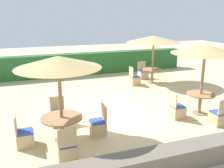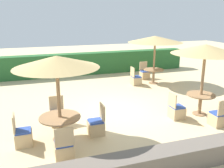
{
  "view_description": "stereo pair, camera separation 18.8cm",
  "coord_description": "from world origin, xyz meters",
  "px_view_note": "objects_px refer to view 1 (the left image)",
  "views": [
    {
      "loc": [
        -3.11,
        -8.11,
        3.53
      ],
      "look_at": [
        0.0,
        0.6,
        0.9
      ],
      "focal_mm": 40.0,
      "sensor_mm": 36.0,
      "label": 1
    },
    {
      "loc": [
        -2.93,
        -8.17,
        3.53
      ],
      "look_at": [
        0.0,
        0.6,
        0.9
      ],
      "focal_mm": 40.0,
      "sensor_mm": 36.0,
      "label": 2
    }
  ],
  "objects_px": {
    "round_table_front_left": "(62,121)",
    "patio_chair_front_left_north": "(59,117)",
    "patio_chair_back_right_north": "(143,74)",
    "round_table_front_right": "(200,98)",
    "patio_chair_front_right_south": "(219,117)",
    "parasol_front_right": "(205,49)",
    "patio_chair_front_right_west": "(177,111)",
    "patio_chair_front_left_south": "(67,150)",
    "patio_chair_front_left_east": "(98,126)",
    "parasol_back_right": "(154,39)",
    "patio_chair_front_left_west": "(25,137)",
    "parasol_front_left": "(58,62)",
    "round_table_back_right": "(152,72)",
    "patio_chair_back_right_west": "(135,80)"
  },
  "relations": [
    {
      "from": "patio_chair_front_left_north",
      "to": "patio_chair_back_right_north",
      "type": "bearing_deg",
      "value": -139.53
    },
    {
      "from": "patio_chair_back_right_north",
      "to": "patio_chair_front_left_south",
      "type": "height_order",
      "value": "same"
    },
    {
      "from": "patio_chair_front_left_north",
      "to": "patio_chair_front_right_south",
      "type": "bearing_deg",
      "value": 160.44
    },
    {
      "from": "parasol_front_left",
      "to": "round_table_front_right",
      "type": "xyz_separation_m",
      "value": [
        5.01,
        0.32,
        -1.7
      ]
    },
    {
      "from": "parasol_front_right",
      "to": "round_table_front_right",
      "type": "height_order",
      "value": "parasol_front_right"
    },
    {
      "from": "parasol_front_right",
      "to": "parasol_back_right",
      "type": "bearing_deg",
      "value": 85.08
    },
    {
      "from": "patio_chair_back_right_west",
      "to": "patio_chair_front_left_west",
      "type": "bearing_deg",
      "value": -49.7
    },
    {
      "from": "patio_chair_back_right_north",
      "to": "patio_chair_back_right_west",
      "type": "bearing_deg",
      "value": 45.75
    },
    {
      "from": "patio_chair_front_left_east",
      "to": "patio_chair_front_left_west",
      "type": "bearing_deg",
      "value": 89.72
    },
    {
      "from": "round_table_back_right",
      "to": "patio_chair_back_right_west",
      "type": "bearing_deg",
      "value": 179.96
    },
    {
      "from": "parasol_front_left",
      "to": "patio_chair_front_left_east",
      "type": "height_order",
      "value": "parasol_front_left"
    },
    {
      "from": "round_table_back_right",
      "to": "patio_chair_front_right_west",
      "type": "height_order",
      "value": "patio_chair_front_right_west"
    },
    {
      "from": "patio_chair_back_right_north",
      "to": "patio_chair_front_left_west",
      "type": "relative_size",
      "value": 1.0
    },
    {
      "from": "round_table_front_left",
      "to": "patio_chair_front_right_west",
      "type": "xyz_separation_m",
      "value": [
        4.0,
        0.27,
        -0.32
      ]
    },
    {
      "from": "patio_chair_front_left_east",
      "to": "patio_chair_front_right_west",
      "type": "distance_m",
      "value": 2.96
    },
    {
      "from": "patio_chair_front_right_west",
      "to": "round_table_back_right",
      "type": "bearing_deg",
      "value": 162.42
    },
    {
      "from": "patio_chair_front_left_north",
      "to": "patio_chair_front_right_south",
      "type": "height_order",
      "value": "same"
    },
    {
      "from": "round_table_front_right",
      "to": "patio_chair_back_right_west",
      "type": "bearing_deg",
      "value": 98.4
    },
    {
      "from": "round_table_front_left",
      "to": "patio_chair_front_right_west",
      "type": "distance_m",
      "value": 4.03
    },
    {
      "from": "patio_chair_front_left_west",
      "to": "parasol_front_right",
      "type": "distance_m",
      "value": 6.4
    },
    {
      "from": "round_table_front_left",
      "to": "patio_chair_front_left_west",
      "type": "height_order",
      "value": "patio_chair_front_left_west"
    },
    {
      "from": "patio_chair_front_left_west",
      "to": "patio_chair_front_left_north",
      "type": "distance_m",
      "value": 1.5
    },
    {
      "from": "patio_chair_back_right_north",
      "to": "parasol_front_right",
      "type": "relative_size",
      "value": 0.37
    },
    {
      "from": "parasol_back_right",
      "to": "patio_chair_front_right_south",
      "type": "height_order",
      "value": "parasol_back_right"
    },
    {
      "from": "patio_chair_front_right_west",
      "to": "parasol_back_right",
      "type": "bearing_deg",
      "value": 162.42
    },
    {
      "from": "round_table_back_right",
      "to": "patio_chair_front_right_south",
      "type": "height_order",
      "value": "patio_chair_front_right_south"
    },
    {
      "from": "round_table_front_right",
      "to": "patio_chair_front_right_south",
      "type": "bearing_deg",
      "value": -92.76
    },
    {
      "from": "patio_chair_front_left_east",
      "to": "parasol_front_right",
      "type": "height_order",
      "value": "parasol_front_right"
    },
    {
      "from": "patio_chair_back_right_west",
      "to": "round_table_front_right",
      "type": "distance_m",
      "value": 4.33
    },
    {
      "from": "parasol_front_right",
      "to": "round_table_front_right",
      "type": "relative_size",
      "value": 2.55
    },
    {
      "from": "round_table_front_left",
      "to": "patio_chair_front_left_north",
      "type": "xyz_separation_m",
      "value": [
        0.04,
        1.06,
        -0.32
      ]
    },
    {
      "from": "round_table_back_right",
      "to": "parasol_front_right",
      "type": "height_order",
      "value": "parasol_front_right"
    },
    {
      "from": "patio_chair_front_left_south",
      "to": "patio_chair_front_left_east",
      "type": "xyz_separation_m",
      "value": [
        1.11,
        1.03,
        0.0
      ]
    },
    {
      "from": "patio_chair_front_left_west",
      "to": "round_table_front_right",
      "type": "height_order",
      "value": "patio_chair_front_left_west"
    },
    {
      "from": "patio_chair_front_left_south",
      "to": "patio_chair_front_right_south",
      "type": "height_order",
      "value": "same"
    },
    {
      "from": "patio_chair_front_left_west",
      "to": "patio_chair_front_left_south",
      "type": "bearing_deg",
      "value": 43.12
    },
    {
      "from": "patio_chair_back_right_west",
      "to": "patio_chair_front_left_east",
      "type": "distance_m",
      "value": 5.67
    },
    {
      "from": "parasol_back_right",
      "to": "patio_chair_front_right_west",
      "type": "xyz_separation_m",
      "value": [
        -1.37,
        -4.32,
        -2.01
      ]
    },
    {
      "from": "parasol_front_left",
      "to": "patio_chair_front_left_south",
      "type": "bearing_deg",
      "value": -92.94
    },
    {
      "from": "patio_chair_front_right_west",
      "to": "parasol_front_right",
      "type": "bearing_deg",
      "value": 92.86
    },
    {
      "from": "parasol_back_right",
      "to": "patio_chair_back_right_west",
      "type": "relative_size",
      "value": 2.95
    },
    {
      "from": "patio_chair_back_right_north",
      "to": "patio_chair_back_right_west",
      "type": "height_order",
      "value": "same"
    },
    {
      "from": "patio_chair_front_left_north",
      "to": "round_table_back_right",
      "type": "bearing_deg",
      "value": -146.5
    },
    {
      "from": "parasol_back_right",
      "to": "patio_chair_front_left_west",
      "type": "bearing_deg",
      "value": -144.41
    },
    {
      "from": "patio_chair_front_left_south",
      "to": "patio_chair_front_right_south",
      "type": "relative_size",
      "value": 1.0
    },
    {
      "from": "parasol_front_left",
      "to": "patio_chair_front_left_north",
      "type": "relative_size",
      "value": 2.63
    },
    {
      "from": "patio_chair_back_right_north",
      "to": "patio_chair_front_left_south",
      "type": "xyz_separation_m",
      "value": [
        -5.4,
        -6.62,
        0.0
      ]
    },
    {
      "from": "round_table_front_left",
      "to": "patio_chair_front_left_north",
      "type": "relative_size",
      "value": 1.26
    },
    {
      "from": "patio_chair_front_left_east",
      "to": "parasol_front_right",
      "type": "xyz_separation_m",
      "value": [
        3.95,
        0.32,
        2.09
      ]
    },
    {
      "from": "round_table_back_right",
      "to": "round_table_front_left",
      "type": "distance_m",
      "value": 7.07
    }
  ]
}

